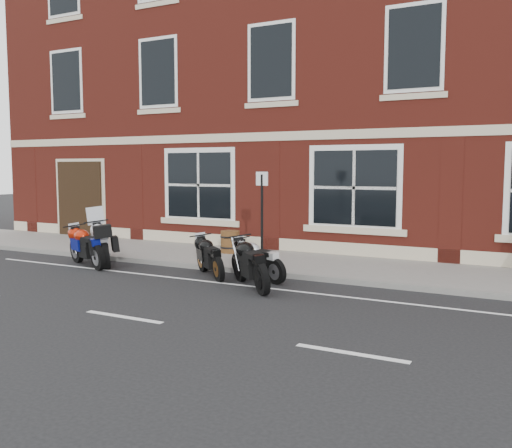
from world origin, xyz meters
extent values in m
plane|color=black|center=(0.00, 0.00, 0.00)|extent=(80.00, 80.00, 0.00)
cube|color=slate|center=(0.00, 3.00, 0.06)|extent=(30.00, 3.00, 0.12)
cube|color=slate|center=(0.00, 1.42, 0.06)|extent=(30.00, 0.16, 0.12)
cube|color=maroon|center=(0.00, 10.50, 6.00)|extent=(24.00, 12.00, 12.00)
cylinder|color=black|center=(-4.61, 1.34, 0.34)|extent=(0.60, 0.55, 0.68)
cylinder|color=black|center=(-3.45, 0.33, 0.34)|extent=(0.60, 0.55, 0.68)
cube|color=black|center=(-4.07, 0.87, 0.70)|extent=(0.81, 0.75, 0.23)
ellipsoid|color=#B8B8BD|center=(-4.19, 0.98, 0.83)|extent=(0.70, 0.68, 0.34)
cube|color=black|center=(-3.75, 0.59, 0.79)|extent=(0.62, 0.59, 0.11)
cube|color=silver|center=(-4.59, 1.33, 1.22)|extent=(0.33, 0.36, 0.48)
cylinder|color=black|center=(-4.83, 0.72, 0.32)|extent=(0.63, 0.38, 0.64)
cylinder|color=black|center=(-3.51, 0.12, 0.32)|extent=(0.63, 0.38, 0.64)
cube|color=black|center=(-4.22, 0.44, 0.66)|extent=(0.83, 0.55, 0.22)
ellipsoid|color=#A11B06|center=(-4.35, 0.50, 0.78)|extent=(0.66, 0.56, 0.32)
cube|color=black|center=(-3.85, 0.28, 0.74)|extent=(0.61, 0.46, 0.10)
cylinder|color=black|center=(-1.15, 1.18, 0.29)|extent=(0.51, 0.46, 0.57)
cylinder|color=black|center=(-0.17, 0.33, 0.29)|extent=(0.51, 0.46, 0.57)
cube|color=black|center=(-0.69, 0.79, 0.59)|extent=(0.68, 0.63, 0.20)
ellipsoid|color=black|center=(-0.79, 0.87, 0.70)|extent=(0.59, 0.57, 0.29)
cube|color=black|center=(-0.42, 0.55, 0.66)|extent=(0.53, 0.50, 0.09)
cylinder|color=black|center=(-0.10, 1.19, 0.28)|extent=(0.56, 0.33, 0.57)
cylinder|color=black|center=(1.07, 0.68, 0.28)|extent=(0.56, 0.33, 0.57)
cube|color=black|center=(0.45, 0.95, 0.58)|extent=(0.73, 0.48, 0.19)
ellipsoid|color=#B5B5BA|center=(0.33, 1.01, 0.69)|extent=(0.58, 0.49, 0.28)
cube|color=black|center=(0.77, 0.81, 0.65)|extent=(0.54, 0.41, 0.09)
cylinder|color=black|center=(0.23, 0.59, 0.33)|extent=(0.57, 0.54, 0.65)
cylinder|color=black|center=(1.31, -0.42, 0.33)|extent=(0.57, 0.54, 0.65)
cube|color=black|center=(0.73, 0.12, 0.67)|extent=(0.76, 0.73, 0.22)
ellipsoid|color=black|center=(0.62, 0.23, 0.79)|extent=(0.67, 0.66, 0.33)
cube|color=black|center=(1.03, -0.15, 0.75)|extent=(0.59, 0.58, 0.10)
cylinder|color=#483413|center=(-1.75, 3.44, 0.43)|extent=(0.53, 0.53, 0.62)
cylinder|color=black|center=(-1.75, 3.44, 0.28)|extent=(0.56, 0.56, 0.04)
cylinder|color=black|center=(-1.75, 3.44, 0.58)|extent=(0.56, 0.56, 0.04)
cylinder|color=black|center=(0.17, 1.71, 1.24)|extent=(0.06, 0.06, 2.23)
cube|color=silver|center=(0.17, 1.71, 2.25)|extent=(0.33, 0.05, 0.32)
camera|label=1|loc=(6.41, -10.23, 2.51)|focal=40.00mm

